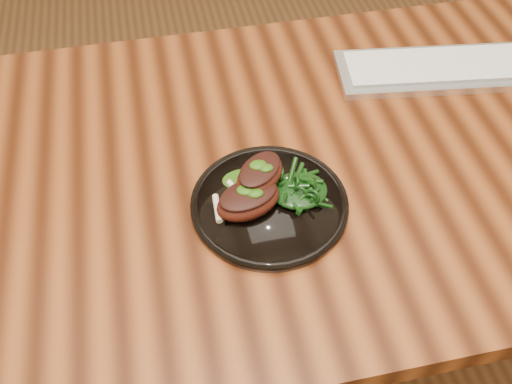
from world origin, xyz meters
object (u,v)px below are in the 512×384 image
Objects in this scene: plate at (269,204)px; keyboard at (455,68)px; lamb_chop_front at (248,200)px; greens_heap at (299,188)px; desk at (277,189)px.

plate is 0.52× the size of keyboard.
keyboard is (0.43, 0.26, 0.00)m from plate.
lamb_chop_front is at bearing -166.26° from plate.
plate is 0.05m from greens_heap.
lamb_chop_front is 1.33× the size of greens_heap.
greens_heap is (0.08, 0.01, -0.01)m from lamb_chop_front.
desk is 0.15m from greens_heap.
greens_heap reaches higher than desk.
lamb_chop_front is (-0.08, -0.11, 0.12)m from desk.
plate is 2.76× the size of greens_heap.
desk is 0.18m from lamb_chop_front.
greens_heap is at bearing 5.19° from plate.
desk is 0.43m from keyboard.
lamb_chop_front reaches higher than greens_heap.
lamb_chop_front is 0.09m from greens_heap.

